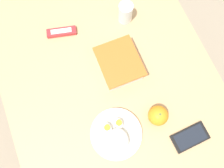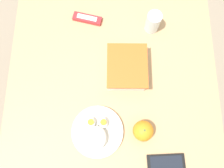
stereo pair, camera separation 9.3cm
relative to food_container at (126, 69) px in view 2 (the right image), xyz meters
name	(u,v)px [view 2 (the right image)]	position (x,y,z in m)	size (l,w,h in m)	color
ground_plane	(112,106)	(0.04, -0.06, -0.78)	(10.00, 10.00, 0.00)	gray
table	(112,84)	(0.04, -0.06, -0.11)	(1.16, 0.93, 0.74)	tan
food_container	(126,69)	(0.00, 0.00, 0.00)	(0.20, 0.17, 0.08)	white
orange_fruit	(143,131)	(0.26, 0.06, 0.01)	(0.08, 0.08, 0.08)	orange
rice_plate	(97,132)	(0.27, -0.12, -0.02)	(0.21, 0.21, 0.06)	silver
candy_bar	(87,19)	(-0.26, -0.18, -0.03)	(0.07, 0.14, 0.02)	#B7282D
cell_phone	(166,164)	(0.39, 0.16, -0.03)	(0.08, 0.15, 0.01)	black
drinking_glass	(152,22)	(-0.22, 0.12, 0.02)	(0.06, 0.06, 0.10)	silver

